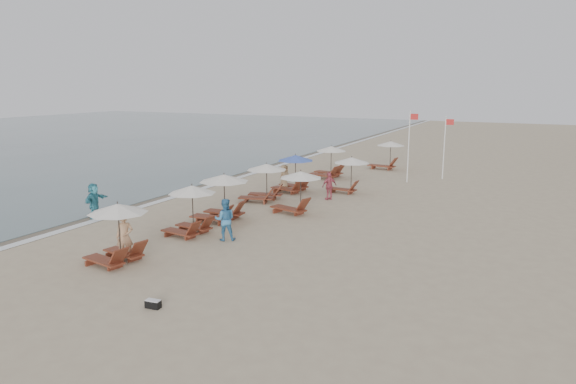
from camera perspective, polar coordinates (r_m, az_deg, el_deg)
The scene contains 20 objects.
ground at distance 21.19m, azimuth 1.20°, elevation -6.63°, with size 160.00×160.00×0.00m, color tan.
wet_sand_band at distance 35.82m, azimuth -10.14°, elevation 0.82°, with size 3.20×140.00×0.01m, color #6B5E4C.
foam_line at distance 35.07m, azimuth -8.43°, elevation 0.66°, with size 0.50×140.00×0.02m, color white.
lounger_station_0 at distance 20.67m, azimuth -18.33°, elevation -4.26°, with size 2.50×2.20×2.33m.
lounger_station_1 at distance 23.71m, azimuth -10.75°, elevation -1.94°, with size 2.44×2.12×2.29m.
lounger_station_2 at distance 25.98m, azimuth -7.41°, elevation -0.63°, with size 2.78×2.44×2.34m.
lounger_station_3 at distance 30.19m, azimuth -2.73°, elevation 1.08°, with size 2.70×2.39×2.18m.
lounger_station_4 at distance 32.75m, azimuth 0.44°, elevation 1.99°, with size 2.67×2.36×2.33m.
lounger_station_5 at distance 37.76m, azimuth 4.31°, elevation 3.12°, with size 2.72×2.34×2.30m.
inland_station_0 at distance 27.15m, azimuth 0.78°, elevation 0.39°, with size 2.79×2.24×2.22m.
inland_station_1 at distance 32.51m, azimuth 6.55°, elevation 2.38°, with size 2.59×2.24×2.22m.
inland_station_2 at distance 42.12m, azimuth 10.67°, elevation 4.17°, with size 2.87×2.24×2.22m.
beachgoer_near at distance 21.14m, azimuth -17.39°, elevation -4.67°, with size 0.66×0.43×1.80m, color tan.
beachgoer_mid_a at distance 22.74m, azimuth -6.90°, elevation -3.00°, with size 0.90×0.70×1.85m, color teal.
beachgoer_far_a at distance 30.58m, azimuth 4.53°, elevation 0.66°, with size 0.96×0.40×1.64m, color #B64959.
beachgoer_far_b at distance 33.30m, azimuth -0.40°, elevation 1.62°, with size 0.80×0.52×1.65m, color #A38058.
waterline_walker at distance 28.08m, azimuth -20.40°, elevation -0.89°, with size 1.66×0.53×1.79m, color teal.
duffel_bag at distance 16.70m, azimuth -14.51°, elevation -11.73°, with size 0.49×0.28×0.26m.
flag_pole_near at distance 36.54m, azimuth 13.09°, elevation 5.20°, with size 0.60×0.08×4.91m.
flag_pole_far at distance 38.62m, azimuth 16.74°, elevation 4.99°, with size 0.59×0.08×4.45m.
Camera 1 is at (8.55, -18.20, 6.68)m, focal length 32.58 mm.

